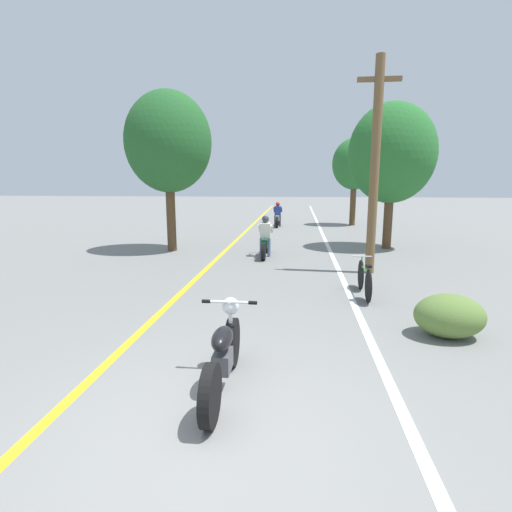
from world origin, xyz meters
The scene contains 12 objects.
ground_plane centered at (0.00, 0.00, 0.00)m, with size 120.00×120.00×0.00m, color slate.
lane_stripe_center centered at (-1.70, 12.82, 0.00)m, with size 0.14×48.00×0.01m, color yellow.
lane_stripe_edge centered at (2.07, 12.82, 0.00)m, with size 0.14×48.00×0.01m, color white.
utility_pole centered at (2.87, 7.44, 2.89)m, with size 1.10×0.24×5.61m.
roadside_tree_right_near centered at (4.20, 11.62, 3.45)m, with size 3.10×2.79×5.25m.
roadside_tree_right_far centered at (3.96, 19.56, 3.38)m, with size 2.46×2.21×4.83m.
roadside_tree_left centered at (-3.61, 10.29, 3.78)m, with size 3.00×2.70×5.53m.
roadside_bush centered at (3.35, 2.88, 0.35)m, with size 1.10×0.88×0.70m.
motorcycle_foreground centered at (0.03, 0.87, 0.44)m, with size 0.72×2.04×0.99m.
motorcycle_rider_lead centered at (-0.18, 9.54, 0.52)m, with size 0.50×2.00×1.36m.
motorcycle_rider_far centered at (-0.23, 18.48, 0.51)m, with size 0.50×1.98×1.34m.
bicycle_parked centered at (2.37, 5.15, 0.37)m, with size 0.44×1.72×0.80m.
Camera 1 is at (0.89, -3.54, 2.49)m, focal length 28.00 mm.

